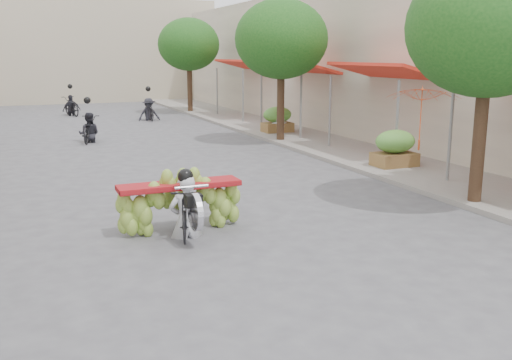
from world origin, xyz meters
name	(u,v)px	position (x,y,z in m)	size (l,w,h in m)	color
ground	(368,330)	(0.00, 0.00, 0.00)	(120.00, 120.00, 0.00)	#56555A
sidewalk_right	(306,135)	(7.00, 15.00, 0.06)	(4.00, 60.00, 0.12)	gray
shophouse_row_right	(426,61)	(11.99, 14.00, 3.00)	(9.77, 40.00, 6.00)	#BCB09C
far_building	(68,51)	(0.00, 38.00, 3.50)	(20.00, 6.00, 7.00)	#B9AB92
street_tree_near	(489,28)	(5.40, 4.00, 3.78)	(3.40, 3.40, 5.25)	#3A2719
street_tree_mid	(281,40)	(5.40, 14.00, 3.78)	(3.40, 3.40, 5.25)	#3A2719
street_tree_far	(189,45)	(5.40, 26.00, 3.78)	(3.40, 3.40, 5.25)	#3A2719
produce_crate_mid	(395,145)	(6.20, 8.00, 0.71)	(1.20, 0.88, 1.16)	brown
produce_crate_far	(277,118)	(6.20, 16.00, 0.71)	(1.20, 0.88, 1.16)	brown
banana_motorbike	(183,197)	(-1.02, 4.54, 0.71)	(2.28, 1.83, 2.13)	black
market_umbrella	(424,85)	(6.20, 6.89, 2.46)	(2.49, 2.49, 1.73)	#D44B1C
pedestrian	(279,109)	(6.19, 15.78, 1.08)	(0.99, 0.64, 1.93)	beige
bg_motorbike_a	(89,123)	(-1.23, 16.88, 0.73)	(1.14, 1.83, 1.95)	black
bg_motorbike_b	(149,104)	(2.43, 23.19, 0.83)	(1.07, 1.82, 1.95)	black
bg_motorbike_c	(71,102)	(-0.94, 27.08, 0.77)	(1.10, 1.91, 1.95)	black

